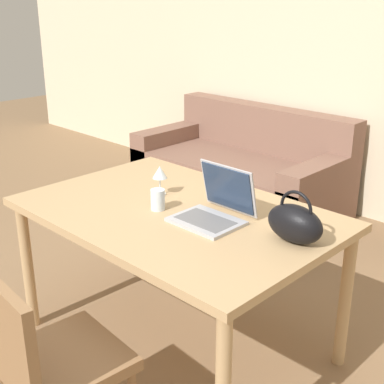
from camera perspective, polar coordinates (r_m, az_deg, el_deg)
dining_table at (r=2.62m, az=-1.64°, el=-3.44°), size 1.52×1.02×0.76m
chair at (r=2.17m, az=-15.33°, el=-16.65°), size 0.48×0.48×0.83m
couch at (r=4.68m, az=5.31°, el=2.14°), size 1.82×0.90×0.82m
laptop at (r=2.47m, az=2.64°, el=-1.45°), size 0.31×0.30×0.25m
drinking_glass at (r=2.58m, az=-3.67°, el=-0.81°), size 0.07×0.07×0.10m
wine_glass at (r=2.75m, az=-3.46°, el=1.99°), size 0.08×0.08×0.15m
handbag at (r=2.28m, az=10.92°, el=-3.26°), size 0.26×0.14×0.23m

